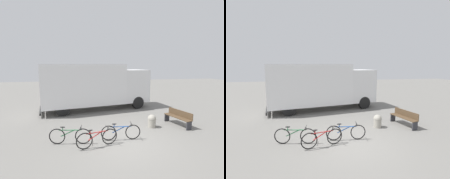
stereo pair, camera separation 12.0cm
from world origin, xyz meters
TOP-DOWN VIEW (x-y plane):
  - ground_plane at (0.00, 0.00)m, footprint 60.00×60.00m
  - delivery_truck at (-0.57, 6.01)m, footprint 8.28×3.49m
  - park_bench at (3.57, 1.56)m, footprint 0.79×1.77m
  - bicycle_near at (-2.28, 0.34)m, footprint 1.76×0.49m
  - bicycle_middle at (-1.17, -0.13)m, footprint 1.75×0.55m
  - bicycle_far at (-0.07, 0.31)m, footprint 1.78×0.44m
  - bollard_near_bench at (1.99, 1.54)m, footprint 0.44×0.44m

SIDE VIEW (x-z plane):
  - ground_plane at x=0.00m, z-range 0.00..0.00m
  - bollard_near_bench at x=1.99m, z-range 0.01..0.70m
  - bicycle_near at x=-2.28m, z-range -0.02..0.76m
  - bicycle_middle at x=-1.17m, z-range -0.02..0.76m
  - bicycle_far at x=-0.07m, z-range -0.02..0.76m
  - park_bench at x=3.57m, z-range 0.05..0.89m
  - delivery_truck at x=-0.57m, z-range 0.16..3.54m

